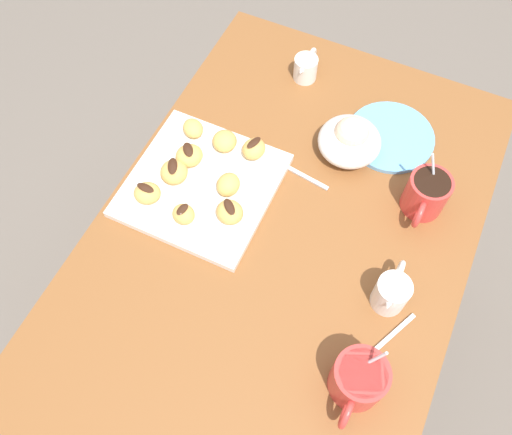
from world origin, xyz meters
The scene contains 26 objects.
ground_plane centered at (0.00, 0.00, 0.00)m, with size 8.00×8.00×0.00m, color #665B51.
dining_table centered at (0.00, 0.00, 0.60)m, with size 1.07×0.69×0.74m.
pastry_plate_square centered at (-0.04, -0.19, 0.75)m, with size 0.28×0.28×0.02m, color white.
coffee_mug_red_left centered at (-0.19, 0.22, 0.79)m, with size 0.12×0.08×0.13m.
coffee_mug_red_right centered at (0.19, 0.22, 0.79)m, with size 0.13×0.09×0.13m.
cream_pitcher_white centered at (0.03, 0.22, 0.78)m, with size 0.10×0.06×0.07m.
ice_cream_bowl centered at (-0.25, 0.04, 0.78)m, with size 0.13×0.13×0.09m.
chocolate_sauce_pitcher centered at (-0.40, -0.11, 0.77)m, with size 0.09×0.05×0.06m.
saucer_sky_left centered at (-0.32, 0.11, 0.75)m, with size 0.18×0.18×0.01m, color #66A8DB.
loose_spoon_near_saucer centered at (-0.16, -0.06, 0.75)m, with size 0.04×0.16×0.01m.
loose_spoon_by_plate centered at (0.13, 0.23, 0.75)m, with size 0.15×0.08×0.01m.
beignet_0 centered at (0.04, -0.18, 0.78)m, with size 0.04×0.04×0.04m, color #DBA351.
chocolate_drizzle_0 centered at (0.04, -0.18, 0.80)m, with size 0.03×0.02×0.01m, color #381E11.
beignet_1 centered at (-0.14, -0.19, 0.78)m, with size 0.05×0.05×0.04m, color #DBA351.
beignet_2 centered at (-0.03, -0.24, 0.78)m, with size 0.05×0.05×0.04m, color #DBA351.
chocolate_drizzle_2 centered at (-0.03, -0.24, 0.80)m, with size 0.04×0.02×0.01m, color #381E11.
beignet_3 centered at (-0.05, -0.13, 0.78)m, with size 0.05×0.04×0.04m, color #DBA351.
beignet_4 centered at (0.00, -0.10, 0.78)m, with size 0.05×0.05×0.04m, color #DBA351.
chocolate_drizzle_4 centered at (0.00, -0.10, 0.80)m, with size 0.04×0.02×0.01m, color #381E11.
beignet_5 centered at (-0.08, -0.23, 0.78)m, with size 0.05×0.06×0.04m, color #DBA351.
chocolate_drizzle_5 centered at (-0.08, -0.23, 0.80)m, with size 0.04×0.02×0.01m, color #381E11.
beignet_6 centered at (-0.15, -0.12, 0.78)m, with size 0.05×0.04×0.04m, color #DBA351.
chocolate_drizzle_6 centered at (-0.15, -0.12, 0.80)m, with size 0.03×0.02×0.01m, color #381E11.
beignet_7 centered at (0.03, -0.26, 0.78)m, with size 0.05×0.05×0.04m, color #DBA351.
chocolate_drizzle_7 centered at (0.03, -0.26, 0.80)m, with size 0.04×0.02×0.01m, color #381E11.
beignet_8 centered at (-0.15, -0.26, 0.77)m, with size 0.04×0.05×0.03m, color #DBA351.
Camera 1 is at (0.42, 0.15, 1.65)m, focal length 37.55 mm.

